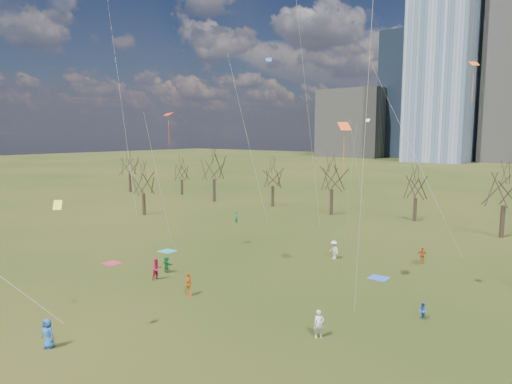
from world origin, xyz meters
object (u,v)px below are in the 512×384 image
Objects in this scene: blanket_navy at (379,278)px; person_2 at (157,269)px; blanket_crimson at (112,263)px; person_1 at (319,324)px; person_4 at (189,284)px; blanket_teal at (167,251)px; person_0 at (48,333)px.

person_2 reaches higher than blanket_navy.
person_1 reaches higher than blanket_crimson.
person_2 is at bearing -140.72° from blanket_navy.
person_4 is at bearing -89.71° from person_2.
person_2 is (6.69, -6.97, 0.93)m from blanket_teal.
person_2 reaches higher than person_4.
blanket_teal is 24.95m from person_1.
blanket_teal is 14.21m from person_4.
person_1 is 16.90m from person_2.
blanket_navy is at bearing 49.97° from person_1.
blanket_navy is at bearing 57.59° from person_0.
blanket_teal is at bearing 111.05° from person_0.
blanket_navy is (21.73, 5.33, 0.00)m from blanket_teal.
person_1 is at bearing -82.33° from blanket_navy.
blanket_navy is 26.60m from person_0.
person_2 reaches higher than person_1.
person_0 is at bearing -146.44° from person_2.
blanket_teal is at bearing 113.15° from person_1.
person_0 is (11.62, -19.26, 0.89)m from blanket_teal.
blanket_navy is at bearing 13.79° from blanket_teal.
person_4 reaches higher than person_1.
person_4 is at bearing -34.26° from blanket_teal.
person_4 is (0.10, 11.28, 0.02)m from person_0.
person_0 is 0.95× the size of person_2.
person_0 is at bearing 175.18° from person_1.
person_0 reaches higher than person_1.
person_1 is (1.82, -13.51, 0.87)m from blanket_navy.
person_1 is 11.83m from person_4.
person_2 is (-15.04, -12.30, 0.93)m from blanket_navy.
person_4 is (-10.01, -13.32, 0.90)m from blanket_navy.
person_2 is at bearing -4.02° from blanket_crimson.
person_4 is at bearing -126.94° from blanket_navy.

